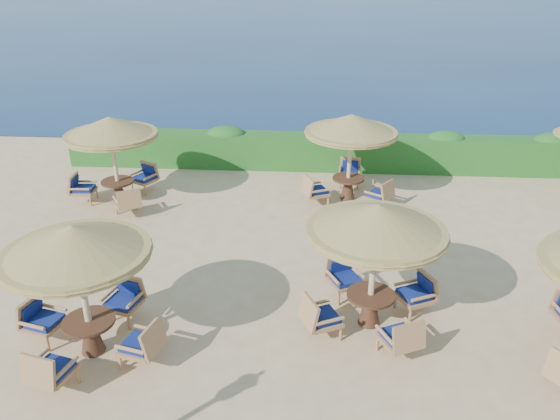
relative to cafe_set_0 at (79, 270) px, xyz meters
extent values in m
plane|color=tan|center=(4.46, 2.88, -1.77)|extent=(120.00, 120.00, 0.00)
plane|color=#0B1F4B|center=(4.46, 72.88, -1.77)|extent=(160.00, 160.00, 0.00)
cube|color=#1A511A|center=(4.46, 10.08, -1.17)|extent=(18.00, 0.90, 1.20)
cylinder|color=beige|center=(0.00, 0.00, -0.57)|extent=(0.12, 0.12, 2.40)
cone|color=olive|center=(0.00, 0.00, 0.61)|extent=(2.62, 2.62, 0.55)
cylinder|color=olive|center=(0.00, 0.00, 0.33)|extent=(2.56, 2.56, 0.14)
cylinder|color=#4A2B1A|center=(0.00, 0.00, -1.09)|extent=(0.96, 0.96, 0.06)
cone|color=#4A2B1A|center=(0.00, 0.00, -1.44)|extent=(0.44, 0.44, 0.64)
cylinder|color=beige|center=(5.25, 1.23, -0.57)|extent=(0.12, 0.12, 2.40)
cone|color=olive|center=(5.25, 1.23, 0.61)|extent=(2.69, 2.69, 0.55)
cylinder|color=olive|center=(5.25, 1.23, 0.33)|extent=(2.64, 2.64, 0.14)
cylinder|color=#4A2B1A|center=(5.25, 1.23, -1.09)|extent=(0.96, 0.96, 0.06)
cone|color=#4A2B1A|center=(5.25, 1.23, -1.44)|extent=(0.44, 0.44, 0.64)
cylinder|color=beige|center=(-1.79, 6.73, -0.57)|extent=(0.12, 0.12, 2.40)
cone|color=olive|center=(-1.79, 6.73, 0.61)|extent=(2.68, 2.68, 0.55)
cylinder|color=olive|center=(-1.79, 6.73, 0.33)|extent=(2.63, 2.63, 0.14)
cylinder|color=#4A2B1A|center=(-1.79, 6.73, -1.09)|extent=(0.96, 0.96, 0.06)
cone|color=#4A2B1A|center=(-1.79, 6.73, -1.44)|extent=(0.44, 0.44, 0.64)
cylinder|color=beige|center=(5.08, 7.47, -0.57)|extent=(0.12, 0.12, 2.40)
cone|color=olive|center=(5.08, 7.47, 0.61)|extent=(2.74, 2.74, 0.55)
cylinder|color=olive|center=(5.08, 7.47, 0.33)|extent=(2.69, 2.69, 0.14)
cylinder|color=#4A2B1A|center=(5.08, 7.47, -1.09)|extent=(0.96, 0.96, 0.06)
cone|color=#4A2B1A|center=(5.08, 7.47, -1.44)|extent=(0.44, 0.44, 0.64)
camera|label=1|loc=(4.08, -7.94, 5.01)|focal=35.00mm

